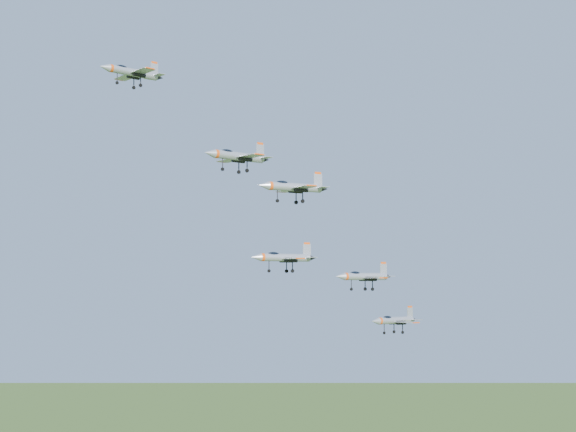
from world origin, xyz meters
TOP-DOWN VIEW (x-y plane):
  - jet_lead at (-15.54, 8.41)m, footprint 11.38×9.40m
  - jet_left_high at (-4.19, -4.24)m, footprint 11.97×9.82m
  - jet_right_high at (-5.42, -19.40)m, footprint 10.60×8.91m
  - jet_left_low at (14.37, 8.28)m, footprint 12.87×10.82m
  - jet_right_low at (18.06, -8.26)m, footprint 11.19×9.32m
  - jet_trail at (29.10, -4.20)m, footprint 11.28×9.27m

SIDE VIEW (x-z plane):
  - jet_trail at x=29.10m, z-range 120.85..123.87m
  - jet_right_low at x=18.06m, z-range 128.46..131.45m
  - jet_left_low at x=14.37m, z-range 131.59..135.05m
  - jet_right_high at x=-5.42m, z-range 140.46..143.31m
  - jet_left_high at x=-4.19m, z-range 146.44..149.65m
  - jet_lead at x=-15.54m, z-range 160.22..163.26m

